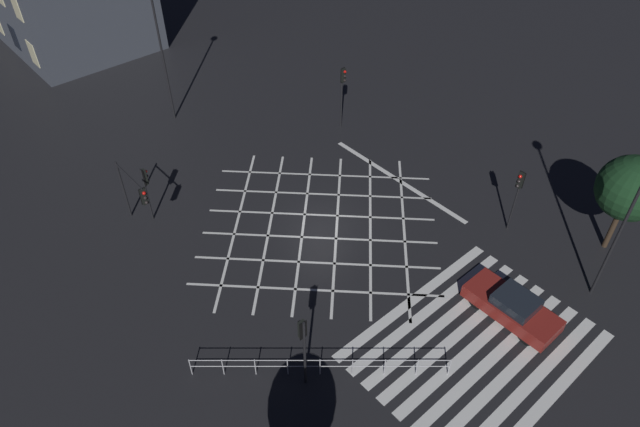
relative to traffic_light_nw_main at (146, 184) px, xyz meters
The scene contains 11 objects.
ground_plane 9.57m from the traffic_light_nw_main, 45.58° to the right, with size 200.00×200.00×0.00m, color black.
road_markings 15.28m from the traffic_light_nw_main, 63.41° to the right, with size 15.55×22.11×0.01m.
traffic_light_nw_main is the anchor object (origin of this frame).
traffic_light_se_main 19.43m from the traffic_light_nw_main, 44.05° to the right, with size 0.39×0.36×3.91m.
traffic_light_nw_cross 1.11m from the traffic_light_nw_main, 147.40° to the right, with size 0.36×3.05×3.72m.
traffic_light_ne_cross 14.17m from the traffic_light_nw_main, ahead, with size 0.36×0.39×4.36m.
traffic_light_sw_cross 13.38m from the traffic_light_nw_main, 91.56° to the right, with size 0.36×0.39×3.99m.
street_lamp_west 11.49m from the traffic_light_nw_main, 53.35° to the left, with size 0.57×0.57×10.00m.
street_tree_far 24.43m from the traffic_light_nw_main, 46.58° to the right, with size 3.28×3.28×5.57m.
waiting_car 19.44m from the traffic_light_nw_main, 62.06° to the right, with size 1.80×4.45×1.36m.
pedestrian_railing 13.70m from the traffic_light_nw_main, 88.57° to the right, with size 8.24×7.26×1.05m.
Camera 1 is at (-15.16, -17.21, 21.28)m, focal length 32.00 mm.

